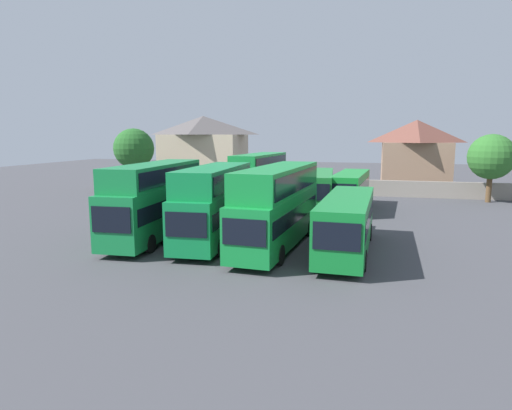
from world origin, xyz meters
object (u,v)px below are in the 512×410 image
at_px(bus_1, 155,197).
at_px(house_terrace_left, 204,150).
at_px(bus_3, 278,202).
at_px(bus_5, 227,185).
at_px(bus_4, 347,221).
at_px(tree_behind_wall, 134,149).
at_px(bus_8, 351,189).
at_px(house_terrace_centre, 415,154).
at_px(bus_2, 214,200).
at_px(tree_left_of_lot, 491,157).
at_px(bus_6, 259,177).
at_px(bus_7, 318,188).

relative_size(bus_1, house_terrace_left, 0.98).
relative_size(bus_3, bus_5, 1.08).
relative_size(bus_4, tree_behind_wall, 1.48).
bearing_deg(bus_3, bus_1, -86.98).
bearing_deg(bus_3, house_terrace_left, -148.13).
xyz_separation_m(bus_8, house_terrace_centre, (7.05, 17.57, 2.48)).
xyz_separation_m(bus_2, bus_3, (4.12, -0.06, 0.04)).
bearing_deg(house_terrace_left, bus_3, -62.04).
relative_size(bus_1, bus_8, 1.08).
distance_m(house_terrace_centre, tree_behind_wall, 34.67).
distance_m(bus_8, tree_left_of_lot, 16.07).
relative_size(house_terrace_left, tree_left_of_lot, 1.65).
xyz_separation_m(bus_8, tree_behind_wall, (-26.06, 7.32, 3.22)).
bearing_deg(house_terrace_centre, bus_6, -133.11).
bearing_deg(bus_3, bus_8, 170.30).
xyz_separation_m(bus_7, house_terrace_left, (-18.10, 17.40, 2.86)).
distance_m(bus_1, bus_2, 4.16).
xyz_separation_m(bus_1, bus_4, (12.46, -0.46, -0.91)).
bearing_deg(bus_7, bus_2, -21.88).
distance_m(bus_3, bus_8, 15.63).
height_order(bus_6, house_terrace_centre, house_terrace_centre).
xyz_separation_m(bus_5, house_terrace_centre, (19.05, 17.27, 2.49)).
xyz_separation_m(bus_5, bus_7, (9.05, -0.12, 0.00)).
bearing_deg(tree_left_of_lot, house_terrace_left, 164.97).
bearing_deg(bus_5, bus_4, 41.59).
xyz_separation_m(bus_1, bus_7, (8.99, 15.23, -0.86)).
xyz_separation_m(bus_4, bus_8, (-0.51, 15.50, 0.06)).
bearing_deg(bus_3, tree_behind_wall, -131.21).
xyz_separation_m(bus_5, house_terrace_left, (-9.05, 17.29, 2.86)).
distance_m(bus_8, house_terrace_centre, 19.09).
relative_size(bus_4, tree_left_of_lot, 1.62).
distance_m(bus_3, tree_left_of_lot, 29.15).
bearing_deg(bus_1, bus_6, 165.80).
bearing_deg(tree_left_of_lot, bus_1, -137.45).
distance_m(bus_7, house_terrace_left, 25.27).
xyz_separation_m(bus_3, bus_4, (4.18, -0.34, -0.89)).
bearing_deg(tree_left_of_lot, tree_behind_wall, -178.55).
distance_m(bus_5, bus_8, 12.01).
bearing_deg(house_terrace_left, bus_1, -74.40).
bearing_deg(house_terrace_centre, bus_8, -111.85).
distance_m(bus_4, bus_8, 15.51).
relative_size(house_terrace_left, house_terrace_centre, 1.32).
relative_size(bus_2, bus_5, 0.93).
bearing_deg(bus_2, bus_6, -179.59).
height_order(bus_2, house_terrace_left, house_terrace_left).
bearing_deg(bus_2, bus_5, -168.03).
distance_m(bus_1, house_terrace_left, 33.94).
distance_m(bus_6, house_terrace_left, 21.02).
height_order(bus_2, tree_behind_wall, tree_behind_wall).
distance_m(bus_1, bus_8, 19.23).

